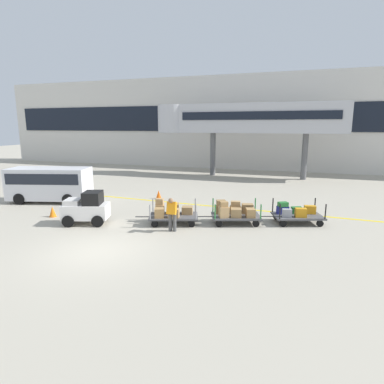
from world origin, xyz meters
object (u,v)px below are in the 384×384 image
baggage_cart_lead (171,213)px  shuttle_van (50,182)px  baggage_tug (87,209)px  safety_cone_far (53,212)px  baggage_handler (172,213)px  safety_cone_near (159,195)px  baggage_cart_middle (235,212)px  baggage_cart_tail (296,213)px

baggage_cart_lead → shuttle_van: 9.09m
baggage_tug → safety_cone_far: size_ratio=4.26×
baggage_cart_lead → baggage_handler: size_ratio=1.97×
baggage_tug → safety_cone_near: (1.01, 6.09, -0.48)m
baggage_cart_middle → baggage_tug: bearing=-160.8°
baggage_tug → baggage_cart_lead: 4.06m
shuttle_van → baggage_cart_lead: bearing=-11.9°
baggage_tug → baggage_cart_middle: bearing=19.2°
baggage_cart_middle → safety_cone_far: size_ratio=5.59×
safety_cone_near → shuttle_van: bearing=-155.0°
baggage_handler → safety_cone_near: (-3.31, 5.89, -0.59)m
shuttle_van → safety_cone_near: shuttle_van is taller
safety_cone_far → baggage_handler: bearing=-2.2°
shuttle_van → safety_cone_far: shuttle_van is taller
shuttle_van → safety_cone_near: size_ratio=9.33×
baggage_tug → baggage_handler: baggage_tug is taller
baggage_cart_tail → safety_cone_far: size_ratio=5.59×
baggage_tug → baggage_cart_tail: 10.10m
baggage_tug → safety_cone_near: 6.19m
baggage_handler → safety_cone_far: 6.81m
baggage_tug → shuttle_van: shuttle_van is taller
baggage_tug → baggage_cart_middle: 7.13m
baggage_tug → shuttle_van: bearing=147.2°
baggage_cart_lead → baggage_cart_tail: (5.72, 1.95, -0.05)m
baggage_handler → shuttle_van: shuttle_van is taller
baggage_cart_lead → baggage_handler: bearing=-66.8°
baggage_cart_middle → shuttle_van: (-11.79, 0.92, 0.67)m
safety_cone_far → baggage_cart_tail: bearing=13.5°
baggage_tug → baggage_cart_tail: baggage_tug is taller
baggage_cart_lead → baggage_cart_middle: 3.07m
safety_cone_near → baggage_cart_lead: bearing=-59.2°
baggage_cart_lead → baggage_cart_tail: baggage_cart_lead is taller
baggage_cart_lead → baggage_handler: 1.33m
baggage_cart_middle → baggage_handler: 3.24m
baggage_cart_middle → safety_cone_far: 9.38m
baggage_handler → baggage_tug: bearing=-177.3°
baggage_cart_middle → safety_cone_near: size_ratio=5.59×
baggage_tug → baggage_handler: bearing=2.7°
baggage_handler → safety_cone_far: (-6.77, 0.26, -0.59)m
shuttle_van → safety_cone_far: 3.94m
baggage_tug → baggage_handler: (4.32, 0.20, 0.11)m
baggage_handler → shuttle_van: size_ratio=0.30×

